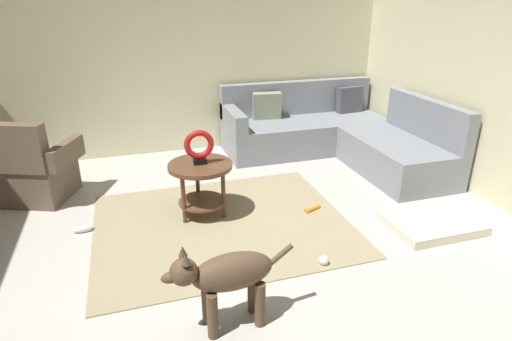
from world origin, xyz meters
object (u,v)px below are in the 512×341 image
at_px(sectional_couch, 336,136).
at_px(side_table, 201,176).
at_px(dog_toy_bone, 83,229).
at_px(dog, 226,276).
at_px(dog_bed_mat, 431,223).
at_px(dog_toy_rope, 312,209).
at_px(torus_sculpture, 199,146).
at_px(dog_toy_ball, 324,260).
at_px(armchair, 34,171).

height_order(sectional_couch, side_table, sectional_couch).
bearing_deg(dog_toy_bone, dog, -57.56).
bearing_deg(dog_bed_mat, sectional_couch, 89.84).
xyz_separation_m(dog_bed_mat, dog_toy_rope, (-0.92, 0.62, -0.02)).
bearing_deg(dog_toy_bone, dog_bed_mat, -15.74).
height_order(torus_sculpture, dog_toy_ball, torus_sculpture).
height_order(sectional_couch, dog_toy_bone, sectional_couch).
xyz_separation_m(armchair, torus_sculpture, (1.57, -0.85, 0.39)).
bearing_deg(side_table, dog_toy_bone, 179.64).
xyz_separation_m(torus_sculpture, dog_toy_ball, (0.76, -1.10, -0.67)).
xyz_separation_m(dog_toy_rope, dog_toy_bone, (-2.14, 0.25, 0.00)).
bearing_deg(side_table, armchair, 151.53).
relative_size(armchair, side_table, 1.61).
xyz_separation_m(sectional_couch, dog_bed_mat, (-0.01, -1.94, -0.24)).
relative_size(armchair, dog_toy_ball, 11.81).
height_order(armchair, dog_bed_mat, armchair).
relative_size(dog_bed_mat, dog_toy_bone, 4.44).
distance_m(sectional_couch, dog_toy_bone, 3.26).
xyz_separation_m(armchair, side_table, (1.57, -0.85, 0.09)).
height_order(torus_sculpture, dog_toy_bone, torus_sculpture).
xyz_separation_m(side_table, dog_toy_bone, (-1.09, 0.01, -0.39)).
distance_m(sectional_couch, side_table, 2.26).
relative_size(sectional_couch, dog_toy_bone, 12.50).
relative_size(side_table, torus_sculpture, 1.84).
bearing_deg(dog_toy_rope, side_table, 167.23).
height_order(side_table, dog_toy_bone, side_table).
height_order(side_table, dog_bed_mat, side_table).
xyz_separation_m(side_table, torus_sculpture, (-0.00, -0.00, 0.29)).
relative_size(side_table, dog_bed_mat, 0.75).
bearing_deg(dog_bed_mat, side_table, 156.52).
distance_m(dog_toy_rope, dog_toy_bone, 2.16).
distance_m(torus_sculpture, dog_toy_bone, 1.29).
height_order(dog_bed_mat, dog_toy_rope, dog_bed_mat).
bearing_deg(armchair, sectional_couch, 25.92).
xyz_separation_m(dog, dog_toy_bone, (-0.97, 1.52, -0.35)).
distance_m(side_table, dog, 1.52).
height_order(sectional_couch, armchair, same).
height_order(dog, dog_toy_rope, dog).
height_order(dog_toy_ball, dog_toy_bone, dog_toy_ball).
bearing_deg(side_table, dog_bed_mat, -23.48).
xyz_separation_m(side_table, dog_toy_rope, (1.05, -0.24, -0.39)).
distance_m(dog, dog_toy_ball, 1.03).
xyz_separation_m(sectional_couch, torus_sculpture, (-1.97, -1.09, 0.42)).
height_order(armchair, torus_sculpture, armchair).
relative_size(side_table, dog, 0.71).
bearing_deg(torus_sculpture, armchair, 151.53).
distance_m(armchair, dog_bed_mat, 3.94).
distance_m(sectional_couch, dog, 3.34).
relative_size(sectional_couch, dog_bed_mat, 2.81).
distance_m(dog_bed_mat, dog_toy_bone, 3.18).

